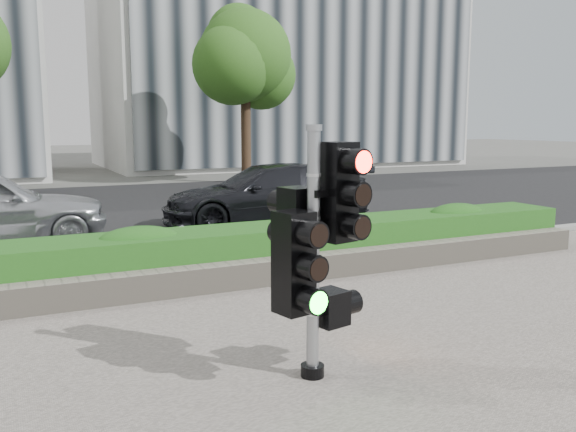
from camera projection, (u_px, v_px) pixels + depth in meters
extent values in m
plane|color=#51514C|center=(307.00, 333.00, 6.43)|extent=(120.00, 120.00, 0.00)
cube|color=black|center=(125.00, 211.00, 15.34)|extent=(60.00, 13.00, 0.02)
cube|color=gray|center=(212.00, 265.00, 9.23)|extent=(60.00, 0.25, 0.12)
cube|color=gray|center=(241.00, 275.00, 8.10)|extent=(12.00, 0.32, 0.34)
cube|color=green|center=(225.00, 253.00, 8.65)|extent=(12.00, 1.00, 0.68)
cube|color=#B7B7B2|center=(275.00, 51.00, 32.51)|extent=(18.00, 10.00, 12.00)
cylinder|color=black|center=(246.00, 134.00, 22.33)|extent=(0.36, 0.36, 3.58)
sphere|color=#265016|center=(245.00, 55.00, 21.91)|extent=(3.33, 3.33, 3.33)
sphere|color=#265016|center=(261.00, 75.00, 22.62)|extent=(2.56, 2.56, 2.56)
sphere|color=#265016|center=(232.00, 65.00, 21.35)|extent=(2.82, 2.82, 2.82)
sphere|color=#265016|center=(238.00, 36.00, 22.36)|extent=(2.30, 2.30, 2.30)
cylinder|color=black|center=(312.00, 370.00, 5.25)|extent=(0.21, 0.21, 0.10)
cylinder|color=gray|center=(313.00, 257.00, 5.10)|extent=(0.11, 0.11, 2.10)
cylinder|color=gray|center=(314.00, 128.00, 4.94)|extent=(0.13, 0.13, 0.05)
cube|color=#FF1107|center=(337.00, 192.00, 5.14)|extent=(0.32, 0.32, 0.84)
cube|color=#14E51E|center=(294.00, 262.00, 4.93)|extent=(0.32, 0.32, 0.84)
cube|color=black|center=(298.00, 220.00, 5.26)|extent=(0.32, 0.32, 0.57)
cube|color=orange|center=(330.00, 307.00, 5.34)|extent=(0.32, 0.32, 0.31)
imported|color=black|center=(266.00, 194.00, 13.17)|extent=(4.61, 2.18, 1.30)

